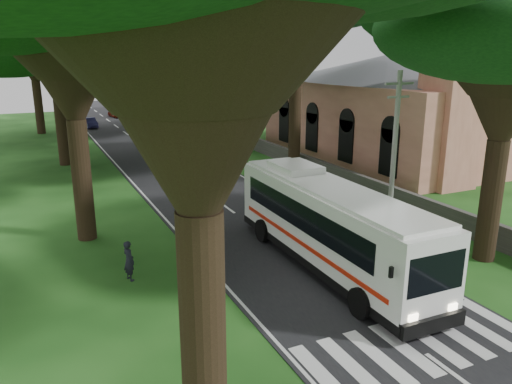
% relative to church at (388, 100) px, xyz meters
% --- Properties ---
extents(ground, '(140.00, 140.00, 0.00)m').
position_rel_church_xyz_m(ground, '(-17.86, -21.55, -4.91)').
color(ground, '#164012').
rests_on(ground, ground).
extents(road, '(8.00, 120.00, 0.04)m').
position_rel_church_xyz_m(road, '(-17.86, 3.45, -4.90)').
color(road, black).
rests_on(road, ground).
extents(crosswalk, '(8.00, 3.00, 0.01)m').
position_rel_church_xyz_m(crosswalk, '(-17.86, -23.55, -4.91)').
color(crosswalk, silver).
rests_on(crosswalk, ground).
extents(property_wall, '(0.35, 50.00, 1.20)m').
position_rel_church_xyz_m(property_wall, '(-8.86, 2.45, -4.31)').
color(property_wall, '#383533').
rests_on(property_wall, ground).
extents(church, '(14.00, 24.00, 11.60)m').
position_rel_church_xyz_m(church, '(0.00, 0.00, 0.00)').
color(church, '#C4725F').
rests_on(church, ground).
extents(pole_near, '(1.60, 0.24, 8.00)m').
position_rel_church_xyz_m(pole_near, '(-12.36, -15.55, -0.73)').
color(pole_near, gray).
rests_on(pole_near, ground).
extents(pole_mid, '(1.60, 0.24, 8.00)m').
position_rel_church_xyz_m(pole_mid, '(-12.36, 4.45, -0.73)').
color(pole_mid, gray).
rests_on(pole_mid, ground).
extents(pole_far, '(1.60, 0.24, 8.00)m').
position_rel_church_xyz_m(pole_far, '(-12.36, 24.45, -0.73)').
color(pole_far, gray).
rests_on(pole_far, ground).
extents(tree_l_midb, '(15.94, 15.94, 13.89)m').
position_rel_church_xyz_m(tree_l_midb, '(-25.36, 8.45, 5.54)').
color(tree_l_midb, black).
rests_on(tree_l_midb, ground).
extents(tree_l_far, '(16.24, 16.24, 15.18)m').
position_rel_church_xyz_m(tree_l_far, '(-26.36, 26.45, 6.76)').
color(tree_l_far, black).
rests_on(tree_l_far, ground).
extents(tree_r_midb, '(15.68, 15.68, 16.41)m').
position_rel_church_xyz_m(tree_r_midb, '(-10.36, 16.45, 8.07)').
color(tree_r_midb, black).
rests_on(tree_r_midb, ground).
extents(tree_r_far, '(16.26, 16.26, 14.83)m').
position_rel_church_xyz_m(tree_r_far, '(-9.36, 34.45, 6.40)').
color(tree_r_far, black).
rests_on(tree_r_far, ground).
extents(coach_bus, '(2.96, 12.12, 3.57)m').
position_rel_church_xyz_m(coach_bus, '(-17.06, -17.34, -2.99)').
color(coach_bus, white).
rests_on(coach_bus, ground).
extents(distant_car_b, '(1.47, 3.63, 1.17)m').
position_rel_church_xyz_m(distant_car_b, '(-20.86, 28.57, -4.29)').
color(distant_car_b, '#23214E').
rests_on(distant_car_b, road).
extents(distant_car_c, '(2.33, 4.36, 1.20)m').
position_rel_church_xyz_m(distant_car_c, '(-16.11, 37.36, -4.28)').
color(distant_car_c, maroon).
rests_on(distant_car_c, road).
extents(pedestrian, '(0.56, 0.70, 1.65)m').
position_rel_church_xyz_m(pedestrian, '(-24.91, -15.09, -4.08)').
color(pedestrian, black).
rests_on(pedestrian, ground).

